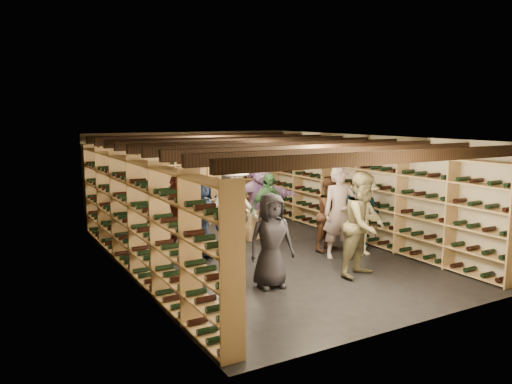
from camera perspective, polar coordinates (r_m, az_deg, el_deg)
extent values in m
plane|color=black|center=(10.31, 0.70, -7.20)|extent=(8.00, 8.00, 0.00)
cube|color=tan|center=(13.62, -7.79, 1.78)|extent=(5.50, 0.02, 2.40)
cube|color=tan|center=(6.96, 17.59, -5.23)|extent=(5.50, 0.02, 2.40)
cube|color=tan|center=(9.01, -14.59, -1.98)|extent=(0.02, 8.00, 2.40)
cube|color=tan|center=(11.66, 12.47, 0.49)|extent=(0.02, 8.00, 2.40)
cube|color=beige|center=(9.93, 0.73, 6.25)|extent=(5.50, 8.00, 0.01)
cube|color=black|center=(7.14, 15.05, 3.85)|extent=(5.40, 0.12, 0.18)
cube|color=black|center=(7.78, 10.53, 4.38)|extent=(5.40, 0.12, 0.18)
cube|color=black|center=(8.47, 6.72, 4.81)|extent=(5.40, 0.12, 0.18)
cube|color=black|center=(9.19, 3.48, 5.16)|extent=(5.40, 0.12, 0.18)
cube|color=black|center=(9.93, 0.73, 5.44)|extent=(5.40, 0.12, 0.18)
cube|color=black|center=(10.70, -1.65, 5.67)|extent=(5.40, 0.12, 0.18)
cube|color=black|center=(11.48, -3.70, 5.86)|extent=(5.40, 0.12, 0.18)
cube|color=black|center=(12.27, -5.49, 6.03)|extent=(5.40, 0.12, 0.18)
cube|color=black|center=(13.07, -7.07, 6.16)|extent=(5.40, 0.12, 0.18)
cube|color=tan|center=(9.08, -13.47, -2.66)|extent=(0.32, 7.50, 2.15)
cube|color=tan|center=(11.56, 11.78, -0.19)|extent=(0.32, 7.50, 2.15)
cube|color=tan|center=(13.48, -7.51, 1.17)|extent=(4.70, 0.30, 2.15)
cube|color=tan|center=(11.61, -0.50, -4.94)|extent=(0.58, 0.47, 0.17)
cube|color=tan|center=(11.57, -0.50, -4.13)|extent=(0.58, 0.47, 0.17)
cube|color=tan|center=(11.54, -0.50, -3.30)|extent=(0.58, 0.47, 0.17)
cube|color=tan|center=(11.50, -0.50, -2.48)|extent=(0.58, 0.47, 0.17)
cube|color=tan|center=(12.59, -0.18, -3.87)|extent=(0.54, 0.39, 0.17)
cube|color=tan|center=(12.55, -0.18, -3.11)|extent=(0.54, 0.39, 0.17)
cube|color=tan|center=(13.09, -2.06, -3.38)|extent=(0.59, 0.50, 0.17)
imported|color=black|center=(8.26, 1.74, -5.55)|extent=(0.84, 0.60, 1.59)
imported|color=black|center=(9.37, -2.17, -4.04)|extent=(0.65, 0.53, 1.52)
imported|color=brown|center=(9.01, 12.19, -3.66)|extent=(1.06, 0.92, 1.86)
imported|color=beige|center=(10.36, 12.19, -2.77)|extent=(1.05, 0.62, 1.60)
imported|color=#186087|center=(11.05, 11.65, -2.21)|extent=(0.97, 0.69, 1.53)
imported|color=brown|center=(10.61, -8.50, -2.13)|extent=(1.61, 0.64, 1.70)
imported|color=#1B2947|center=(9.98, -6.37, -2.94)|extent=(0.92, 0.74, 1.64)
imported|color=gray|center=(10.05, 9.53, -2.36)|extent=(0.78, 0.65, 1.84)
imported|color=#3E2416|center=(10.59, 8.55, -2.54)|extent=(0.92, 0.82, 1.56)
imported|color=beige|center=(10.52, -2.69, -1.64)|extent=(1.27, 0.81, 1.88)
imported|color=#224424|center=(10.88, 1.37, -2.01)|extent=(0.99, 0.52, 1.61)
imported|color=#856197|center=(11.55, 0.44, -0.73)|extent=(1.79, 0.81, 1.87)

